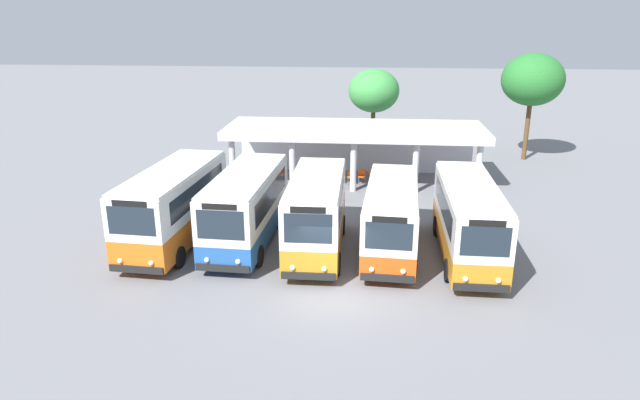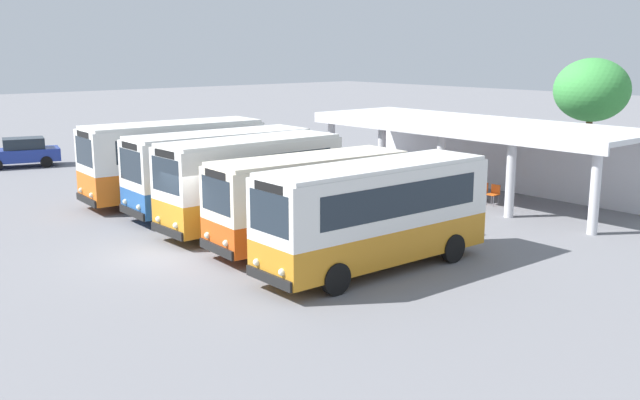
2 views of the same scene
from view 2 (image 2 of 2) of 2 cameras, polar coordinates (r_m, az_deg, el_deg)
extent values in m
plane|color=slate|center=(23.74, -11.86, -4.26)|extent=(180.00, 180.00, 0.00)
cylinder|color=black|center=(29.98, -14.58, -0.15)|extent=(0.28, 0.91, 0.90)
cylinder|color=black|center=(32.00, -16.05, 0.52)|extent=(0.28, 0.91, 0.90)
cylinder|color=black|center=(31.99, -6.61, 0.90)|extent=(0.28, 0.91, 0.90)
cylinder|color=black|center=(33.90, -8.46, 1.47)|extent=(0.28, 0.91, 0.90)
cube|color=orange|center=(31.79, -11.37, 1.66)|extent=(2.85, 7.87, 1.20)
cube|color=silver|center=(31.57, -11.48, 4.26)|extent=(2.85, 7.87, 1.71)
cube|color=silver|center=(31.47, -11.55, 5.91)|extent=(2.76, 7.63, 0.12)
cube|color=black|center=(30.49, -17.97, -0.01)|extent=(2.19, 0.26, 0.28)
cube|color=#1E2833|center=(30.18, -18.13, 3.66)|extent=(1.89, 0.18, 1.11)
cube|color=black|center=(30.10, -18.21, 4.95)|extent=(1.38, 0.15, 0.24)
cube|color=#1E2833|center=(30.58, -10.41, 4.15)|extent=(0.48, 6.16, 0.94)
cube|color=#1E2833|center=(32.64, -12.17, 4.56)|extent=(0.48, 6.16, 0.94)
sphere|color=#EAEACC|center=(29.84, -17.60, 0.37)|extent=(0.20, 0.20, 0.20)
sphere|color=#EAEACC|center=(31.03, -18.36, 0.75)|extent=(0.20, 0.20, 0.20)
cylinder|color=black|center=(27.36, -10.91, -1.11)|extent=(0.26, 0.91, 0.90)
cylinder|color=black|center=(29.26, -12.82, -0.35)|extent=(0.26, 0.91, 0.90)
cylinder|color=black|center=(29.69, -2.86, 0.11)|extent=(0.26, 0.91, 0.90)
cylinder|color=black|center=(31.45, -5.10, 0.74)|extent=(0.26, 0.91, 0.90)
cube|color=#23569E|center=(29.28, -7.83, 0.67)|extent=(2.59, 7.63, 0.96)
cube|color=silver|center=(29.05, -7.90, 3.34)|extent=(2.59, 7.63, 1.79)
cube|color=silver|center=(28.92, -7.95, 5.21)|extent=(2.52, 7.40, 0.12)
cube|color=black|center=(27.70, -14.62, -0.96)|extent=(2.14, 0.20, 0.28)
cube|color=#1E2833|center=(27.39, -14.73, 2.65)|extent=(1.85, 0.13, 1.16)
cube|color=black|center=(27.29, -14.81, 4.16)|extent=(1.35, 0.11, 0.24)
cube|color=#1E2833|center=(28.14, -6.59, 3.20)|extent=(0.32, 6.02, 0.98)
cube|color=#1E2833|center=(30.05, -8.80, 3.69)|extent=(0.32, 6.02, 0.98)
sphere|color=#EAEACC|center=(27.08, -14.12, -0.56)|extent=(0.20, 0.20, 0.20)
sphere|color=#EAEACC|center=(28.20, -15.13, -0.12)|extent=(0.20, 0.20, 0.20)
cylinder|color=black|center=(24.42, -8.08, -2.58)|extent=(0.22, 0.90, 0.90)
cylinder|color=black|center=(26.13, -10.52, -1.70)|extent=(0.22, 0.90, 0.90)
cylinder|color=black|center=(26.86, -0.43, -1.13)|extent=(0.22, 0.90, 0.90)
cylinder|color=black|center=(28.43, -3.10, -0.42)|extent=(0.22, 0.90, 0.90)
cube|color=orange|center=(26.29, -5.42, -0.39)|extent=(2.19, 6.86, 1.10)
cube|color=silver|center=(26.02, -5.48, 2.69)|extent=(2.19, 6.86, 1.75)
cube|color=silver|center=(25.89, -5.53, 4.73)|extent=(2.12, 6.65, 0.12)
cube|color=black|center=(24.62, -11.99, -2.43)|extent=(2.05, 0.11, 0.28)
cube|color=#1E2833|center=(24.25, -12.09, 1.92)|extent=(1.77, 0.06, 1.14)
cube|color=black|center=(24.14, -12.16, 3.57)|extent=(1.30, 0.06, 0.24)
cube|color=#1E2833|center=(25.21, -3.90, 2.53)|extent=(0.06, 5.48, 0.96)
cube|color=#1E2833|center=(26.94, -6.62, 3.08)|extent=(0.06, 5.48, 0.96)
sphere|color=#EAEACC|center=(24.04, -11.32, -1.98)|extent=(0.20, 0.20, 0.20)
sphere|color=#EAEACC|center=(25.06, -12.66, -1.48)|extent=(0.20, 0.20, 0.20)
cylinder|color=black|center=(22.05, -3.82, -4.06)|extent=(0.28, 0.91, 0.90)
cylinder|color=black|center=(23.70, -6.45, -2.98)|extent=(0.28, 0.91, 0.90)
cylinder|color=black|center=(24.57, 4.70, -2.40)|extent=(0.28, 0.91, 0.90)
cylinder|color=black|center=(26.06, 1.79, -1.54)|extent=(0.28, 0.91, 0.90)
cube|color=#D14C14|center=(23.92, -0.78, -1.76)|extent=(2.54, 7.10, 0.94)
cube|color=beige|center=(23.65, -0.79, 1.25)|extent=(2.54, 7.10, 1.61)
cube|color=beige|center=(23.51, -0.79, 3.33)|extent=(2.47, 6.89, 0.12)
cube|color=black|center=(22.20, -8.18, -3.86)|extent=(2.00, 0.23, 0.28)
cube|color=#1E2833|center=(21.83, -8.20, 0.36)|extent=(1.72, 0.16, 1.05)
cube|color=black|center=(21.71, -8.25, 2.01)|extent=(1.26, 0.13, 0.24)
cube|color=#1E2833|center=(22.88, 0.94, 1.01)|extent=(0.40, 5.58, 0.89)
cube|color=#1E2833|center=(24.54, -2.02, 1.75)|extent=(0.40, 5.58, 0.89)
sphere|color=#EAEACC|center=(21.63, -7.44, -3.40)|extent=(0.20, 0.20, 0.20)
sphere|color=#EAEACC|center=(22.61, -8.88, -2.77)|extent=(0.20, 0.20, 0.20)
cylinder|color=black|center=(19.43, 1.27, -6.25)|extent=(0.23, 0.90, 0.90)
cylinder|color=black|center=(20.92, -2.31, -4.93)|extent=(0.23, 0.90, 0.90)
cylinder|color=black|center=(22.70, 10.46, -3.77)|extent=(0.23, 0.90, 0.90)
cylinder|color=black|center=(23.99, 6.82, -2.81)|extent=(0.23, 0.90, 0.90)
cube|color=orange|center=(21.56, 4.36, -3.24)|extent=(2.22, 7.72, 1.01)
cube|color=silver|center=(21.25, 4.42, 0.29)|extent=(2.22, 7.72, 1.70)
cube|color=silver|center=(21.08, 4.46, 2.72)|extent=(2.15, 7.49, 0.12)
cube|color=black|center=(19.29, -4.06, -6.19)|extent=(2.00, 0.13, 0.28)
cube|color=#1E2833|center=(18.84, -4.03, -1.04)|extent=(1.72, 0.08, 1.11)
cube|color=black|center=(18.70, -4.06, 0.99)|extent=(1.26, 0.07, 0.24)
cube|color=#1E2833|center=(20.59, 6.62, 0.02)|extent=(0.13, 6.15, 0.94)
cube|color=#1E2833|center=(22.05, 2.74, 0.87)|extent=(0.13, 6.15, 0.94)
sphere|color=#EAEACC|center=(18.75, -3.02, -5.71)|extent=(0.20, 0.20, 0.20)
sphere|color=#EAEACC|center=(19.65, -5.03, -4.91)|extent=(0.20, 0.20, 0.20)
cylinder|color=black|center=(42.99, -20.80, 2.84)|extent=(0.34, 0.66, 0.64)
cylinder|color=black|center=(44.63, -20.96, 3.13)|extent=(0.34, 0.66, 0.64)
cube|color=navy|center=(43.70, -22.59, 3.30)|extent=(2.80, 4.45, 0.70)
cube|color=#1E2833|center=(43.62, -22.38, 4.17)|extent=(2.01, 2.47, 0.60)
cylinder|color=silver|center=(36.06, 0.91, 4.07)|extent=(0.36, 0.36, 3.20)
cylinder|color=silver|center=(33.51, 4.90, 3.43)|extent=(0.36, 0.36, 3.20)
cylinder|color=silver|center=(31.15, 9.51, 2.67)|extent=(0.36, 0.36, 3.20)
cylinder|color=silver|center=(29.03, 14.83, 1.77)|extent=(0.36, 0.36, 3.20)
cylinder|color=silver|center=(27.21, 20.91, 0.72)|extent=(0.36, 0.36, 3.20)
cube|color=silver|center=(34.58, 14.22, 3.37)|extent=(14.93, 0.20, 3.20)
cube|color=silver|center=(32.55, 12.01, 5.98)|extent=(15.43, 5.28, 0.20)
cube|color=silver|center=(30.58, 8.99, 5.28)|extent=(15.43, 0.10, 0.28)
cylinder|color=slate|center=(33.12, 9.10, 0.80)|extent=(0.03, 0.03, 0.44)
cylinder|color=slate|center=(33.34, 8.64, 0.89)|extent=(0.03, 0.03, 0.44)
cylinder|color=slate|center=(33.39, 9.49, 0.88)|extent=(0.03, 0.03, 0.44)
cylinder|color=slate|center=(33.61, 9.03, 0.97)|extent=(0.03, 0.03, 0.44)
cube|color=#D85919|center=(33.32, 9.08, 1.29)|extent=(0.45, 0.45, 0.04)
cube|color=#D85919|center=(33.44, 9.31, 1.67)|extent=(0.44, 0.05, 0.40)
cylinder|color=slate|center=(32.75, 10.01, 0.65)|extent=(0.03, 0.03, 0.44)
cylinder|color=slate|center=(32.97, 9.54, 0.74)|extent=(0.03, 0.03, 0.44)
cylinder|color=slate|center=(33.02, 10.40, 0.72)|extent=(0.03, 0.03, 0.44)
cylinder|color=slate|center=(33.24, 9.92, 0.81)|extent=(0.03, 0.03, 0.44)
cube|color=#D85919|center=(32.95, 9.98, 1.14)|extent=(0.45, 0.45, 0.04)
cube|color=#D85919|center=(33.07, 10.21, 1.52)|extent=(0.44, 0.05, 0.40)
cylinder|color=slate|center=(32.24, 10.74, 0.44)|extent=(0.03, 0.03, 0.44)
cylinder|color=slate|center=(32.46, 10.25, 0.54)|extent=(0.03, 0.03, 0.44)
cylinder|color=slate|center=(32.52, 11.12, 0.52)|extent=(0.03, 0.03, 0.44)
cylinder|color=slate|center=(32.73, 10.63, 0.62)|extent=(0.03, 0.03, 0.44)
cube|color=#D85919|center=(32.44, 10.70, 0.95)|extent=(0.45, 0.45, 0.04)
cube|color=#D85919|center=(32.56, 10.93, 1.33)|extent=(0.44, 0.05, 0.40)
cylinder|color=slate|center=(31.95, 11.78, 0.30)|extent=(0.03, 0.03, 0.44)
cylinder|color=slate|center=(32.16, 11.28, 0.39)|extent=(0.03, 0.03, 0.44)
cylinder|color=slate|center=(32.23, 12.15, 0.38)|extent=(0.03, 0.03, 0.44)
cylinder|color=slate|center=(32.43, 11.66, 0.47)|extent=(0.03, 0.03, 0.44)
cube|color=#D85919|center=(32.15, 11.73, 0.80)|extent=(0.45, 0.45, 0.04)
cube|color=#D85919|center=(32.27, 11.96, 1.20)|extent=(0.44, 0.05, 0.40)
cylinder|color=slate|center=(31.52, 12.63, 0.10)|extent=(0.03, 0.03, 0.44)
cylinder|color=slate|center=(31.72, 12.12, 0.20)|extent=(0.03, 0.03, 0.44)
cylinder|color=slate|center=(31.80, 13.01, 0.19)|extent=(0.03, 0.03, 0.44)
cylinder|color=slate|center=(32.00, 12.49, 0.28)|extent=(0.03, 0.03, 0.44)
cube|color=#D85919|center=(31.71, 12.58, 0.62)|extent=(0.45, 0.45, 0.04)
cube|color=#D85919|center=(31.84, 12.81, 1.02)|extent=(0.44, 0.05, 0.40)
cylinder|color=slate|center=(31.12, 13.54, -0.09)|extent=(0.03, 0.03, 0.44)
cylinder|color=slate|center=(31.31, 13.01, 0.01)|extent=(0.03, 0.03, 0.44)
cylinder|color=slate|center=(31.40, 13.91, 0.00)|extent=(0.03, 0.03, 0.44)
cylinder|color=slate|center=(31.60, 13.39, 0.09)|extent=(0.03, 0.03, 0.44)
cube|color=#D85919|center=(31.31, 13.48, 0.43)|extent=(0.45, 0.45, 0.04)
cube|color=#D85919|center=(31.43, 13.71, 0.84)|extent=(0.44, 0.05, 0.40)
cylinder|color=brown|center=(38.60, 20.36, 3.79)|extent=(0.32, 0.32, 3.12)
ellipsoid|color=green|center=(38.33, 20.67, 8.14)|extent=(3.67, 3.67, 3.12)
camera|label=1|loc=(20.76, -64.39, 14.72)|focal=31.45mm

